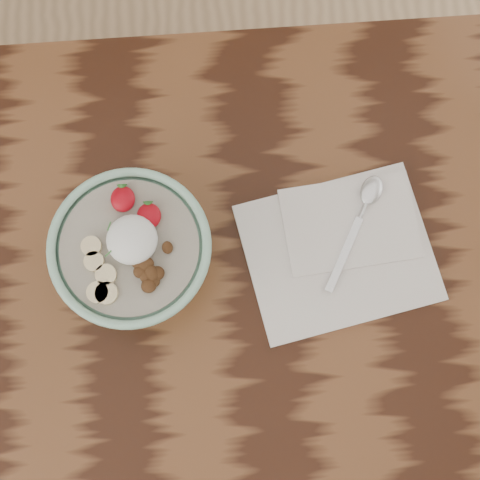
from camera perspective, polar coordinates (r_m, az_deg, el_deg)
name	(u,v)px	position (r cm, az deg, el deg)	size (l,w,h in cm)	color
table	(130,337)	(104.45, -9.38, -8.17)	(160.00, 90.00, 75.00)	black
breakfast_bowl	(134,253)	(89.17, -9.00, -1.11)	(20.86, 20.86, 14.26)	#98CCB0
napkin	(341,246)	(95.89, 8.60, -0.55)	(29.24, 25.32, 1.59)	white
spoon	(365,206)	(96.45, 10.60, 2.85)	(10.47, 16.99, 0.95)	silver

